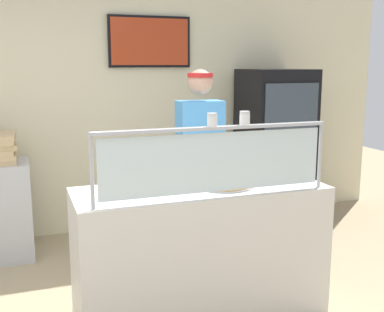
% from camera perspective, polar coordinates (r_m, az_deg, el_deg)
% --- Properties ---
extents(ground_plane, '(12.00, 12.00, 0.00)m').
position_cam_1_polar(ground_plane, '(4.31, -2.30, -13.90)').
color(ground_plane, tan).
rests_on(ground_plane, ground).
extents(shop_rear_unit, '(6.17, 0.13, 2.70)m').
position_cam_1_polar(shop_rear_unit, '(5.32, -7.09, 6.01)').
color(shop_rear_unit, beige).
rests_on(shop_rear_unit, ground).
extents(serving_counter, '(1.77, 0.65, 0.95)m').
position_cam_1_polar(serving_counter, '(3.53, 1.00, -11.23)').
color(serving_counter, silver).
rests_on(serving_counter, ground).
extents(sneeze_guard, '(1.60, 0.06, 0.46)m').
position_cam_1_polar(sneeze_guard, '(3.08, 2.80, 0.33)').
color(sneeze_guard, '#B2B5BC').
rests_on(sneeze_guard, serving_counter).
extents(pizza_tray, '(0.42, 0.42, 0.04)m').
position_cam_1_polar(pizza_tray, '(3.43, 3.84, -3.30)').
color(pizza_tray, '#9EA0A8').
rests_on(pizza_tray, serving_counter).
extents(pizza_server, '(0.10, 0.28, 0.01)m').
position_cam_1_polar(pizza_server, '(3.40, 3.77, -3.03)').
color(pizza_server, '#ADAFB7').
rests_on(pizza_server, pizza_tray).
extents(parmesan_shaker, '(0.07, 0.07, 0.09)m').
position_cam_1_polar(parmesan_shaker, '(3.04, 2.41, 4.19)').
color(parmesan_shaker, white).
rests_on(parmesan_shaker, sneeze_guard).
extents(pepper_flake_shaker, '(0.07, 0.07, 0.09)m').
position_cam_1_polar(pepper_flake_shaker, '(3.13, 6.25, 4.38)').
color(pepper_flake_shaker, white).
rests_on(pepper_flake_shaker, sneeze_guard).
extents(worker_figure, '(0.41, 0.50, 1.76)m').
position_cam_1_polar(worker_figure, '(4.12, 1.04, -0.31)').
color(worker_figure, '#23232D').
rests_on(worker_figure, ground).
extents(drink_fridge, '(0.73, 0.67, 1.75)m').
position_cam_1_polar(drink_fridge, '(5.53, 9.76, 1.01)').
color(drink_fridge, black).
rests_on(drink_fridge, ground).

